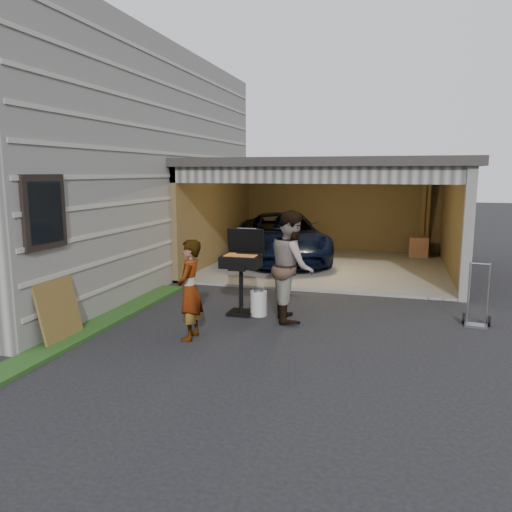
# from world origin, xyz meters

# --- Properties ---
(ground) EXTENTS (80.00, 80.00, 0.00)m
(ground) POSITION_xyz_m (0.00, 0.00, 0.00)
(ground) COLOR black
(ground) RESTS_ON ground
(house) EXTENTS (7.00, 11.00, 5.50)m
(house) POSITION_xyz_m (-6.00, 4.00, 2.75)
(house) COLOR #474744
(house) RESTS_ON ground
(groundcover_strip) EXTENTS (0.50, 8.00, 0.06)m
(groundcover_strip) POSITION_xyz_m (-2.25, -1.00, 0.03)
(groundcover_strip) COLOR #193814
(groundcover_strip) RESTS_ON ground
(garage) EXTENTS (6.80, 6.30, 2.90)m
(garage) POSITION_xyz_m (0.76, 6.79, 1.87)
(garage) COLOR #605E59
(garage) RESTS_ON ground
(minivan) EXTENTS (3.72, 5.34, 1.35)m
(minivan) POSITION_xyz_m (-0.61, 6.90, 0.68)
(minivan) COLOR black
(minivan) RESTS_ON ground
(woman) EXTENTS (0.43, 0.61, 1.57)m
(woman) POSITION_xyz_m (-0.50, -0.07, 0.78)
(woman) COLOR #A8C2D3
(woman) RESTS_ON ground
(man) EXTENTS (1.00, 1.13, 1.93)m
(man) POSITION_xyz_m (0.80, 1.38, 0.97)
(man) COLOR #49261C
(man) RESTS_ON ground
(bbq_grill) EXTENTS (0.70, 0.61, 1.55)m
(bbq_grill) POSITION_xyz_m (-0.15, 1.48, 0.93)
(bbq_grill) COLOR black
(bbq_grill) RESTS_ON ground
(propane_tank) EXTENTS (0.37, 0.37, 0.45)m
(propane_tank) POSITION_xyz_m (0.18, 1.46, 0.23)
(propane_tank) COLOR silver
(propane_tank) RESTS_ON ground
(plywood_panel) EXTENTS (0.24, 0.87, 0.96)m
(plywood_panel) POSITION_xyz_m (-2.40, -0.72, 0.48)
(plywood_panel) COLOR brown
(plywood_panel) RESTS_ON ground
(hand_truck) EXTENTS (0.47, 0.38, 1.09)m
(hand_truck) POSITION_xyz_m (3.91, 1.87, 0.21)
(hand_truck) COLOR slate
(hand_truck) RESTS_ON ground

